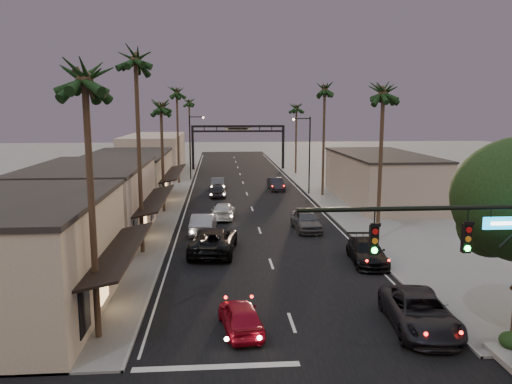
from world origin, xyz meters
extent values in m
plane|color=slate|center=(0.00, 40.00, 0.00)|extent=(200.00, 200.00, 0.00)
cube|color=black|center=(0.00, 45.00, 0.00)|extent=(14.00, 120.00, 0.02)
cube|color=slate|center=(-9.50, 52.00, 0.06)|extent=(5.00, 92.00, 0.12)
cube|color=slate|center=(9.50, 52.00, 0.06)|extent=(5.00, 92.00, 0.12)
cube|color=tan|center=(-13.00, 12.00, 2.75)|extent=(8.00, 12.00, 5.50)
cube|color=#A08F80|center=(-13.00, 26.00, 2.75)|extent=(8.00, 14.00, 5.50)
cube|color=tan|center=(-13.00, 42.00, 2.50)|extent=(8.00, 16.00, 5.00)
cube|color=#A08F80|center=(-13.00, 65.00, 3.00)|extent=(8.00, 20.00, 6.00)
cube|color=#A08F80|center=(14.00, 40.00, 2.50)|extent=(8.00, 18.00, 5.00)
cylinder|color=black|center=(3.40, 4.00, 6.60)|extent=(8.40, 0.16, 0.16)
cube|color=black|center=(1.80, 4.00, 5.55)|extent=(0.28, 0.22, 1.00)
cube|color=black|center=(5.00, 4.00, 5.55)|extent=(0.28, 0.22, 1.00)
cube|color=#0B7CB2|center=(6.50, 4.00, 6.05)|extent=(1.90, 0.08, 0.42)
sphere|color=black|center=(8.20, 8.10, 5.00)|extent=(2.80, 2.80, 2.80)
cube|color=black|center=(-7.40, 70.00, 3.50)|extent=(0.40, 0.40, 7.00)
cube|color=black|center=(7.40, 70.00, 3.50)|extent=(0.40, 0.40, 7.00)
cube|color=black|center=(0.00, 70.00, 7.10)|extent=(15.20, 0.35, 0.35)
cube|color=black|center=(0.00, 70.00, 6.30)|extent=(15.20, 0.30, 0.30)
cube|color=beige|center=(0.00, 69.98, 6.70)|extent=(4.20, 0.12, 1.00)
cylinder|color=black|center=(7.20, 45.00, 4.50)|extent=(0.16, 0.16, 9.00)
cylinder|color=black|center=(6.20, 45.00, 8.80)|extent=(2.00, 0.12, 0.12)
sphere|color=#FFD899|center=(5.30, 45.00, 8.70)|extent=(0.30, 0.30, 0.30)
cylinder|color=black|center=(-7.20, 58.00, 4.50)|extent=(0.16, 0.16, 9.00)
cylinder|color=black|center=(-6.20, 58.00, 8.80)|extent=(2.00, 0.12, 0.12)
sphere|color=#FFD899|center=(-5.30, 58.00, 8.70)|extent=(0.30, 0.30, 0.30)
cylinder|color=#38281C|center=(-8.60, 9.00, 5.50)|extent=(0.28, 0.28, 11.00)
sphere|color=black|center=(-8.60, 9.00, 11.60)|extent=(3.20, 3.20, 3.20)
cylinder|color=#38281C|center=(-8.60, 22.00, 6.50)|extent=(0.28, 0.28, 13.00)
sphere|color=black|center=(-8.60, 22.00, 13.60)|extent=(3.20, 3.20, 3.20)
cylinder|color=#38281C|center=(-8.60, 36.00, 5.00)|extent=(0.28, 0.28, 10.00)
sphere|color=black|center=(-8.60, 36.00, 10.60)|extent=(3.20, 3.20, 3.20)
cylinder|color=#38281C|center=(-8.60, 55.00, 6.00)|extent=(0.28, 0.28, 12.00)
sphere|color=black|center=(-8.60, 55.00, 12.60)|extent=(3.20, 3.20, 3.20)
cylinder|color=#38281C|center=(8.60, 24.00, 5.50)|extent=(0.28, 0.28, 11.00)
sphere|color=black|center=(8.60, 24.00, 11.60)|extent=(3.20, 3.20, 3.20)
cylinder|color=#38281C|center=(8.60, 44.00, 6.00)|extent=(0.28, 0.28, 12.00)
sphere|color=black|center=(8.60, 44.00, 12.60)|extent=(3.20, 3.20, 3.20)
cylinder|color=#38281C|center=(8.60, 64.00, 5.00)|extent=(0.28, 0.28, 10.00)
sphere|color=black|center=(8.60, 64.00, 10.60)|extent=(3.20, 3.20, 3.20)
cylinder|color=#38281C|center=(-8.30, 78.00, 5.50)|extent=(0.28, 0.28, 11.00)
sphere|color=black|center=(-8.30, 78.00, 11.60)|extent=(3.20, 3.20, 3.20)
imported|color=maroon|center=(-2.42, 9.33, 0.69)|extent=(2.18, 4.26, 1.39)
imported|color=black|center=(-3.72, 21.83, 0.89)|extent=(3.65, 6.67, 1.77)
imported|color=gray|center=(-4.57, 27.33, 0.83)|extent=(2.13, 5.13, 1.65)
imported|color=silver|center=(-2.91, 32.83, 0.70)|extent=(2.44, 5.03, 1.41)
imported|color=black|center=(-3.44, 44.16, 0.74)|extent=(1.92, 4.41, 1.48)
imported|color=#434347|center=(-3.41, 49.66, 0.75)|extent=(1.63, 4.58, 1.50)
imported|color=black|center=(5.67, 8.94, 0.80)|extent=(3.16, 5.98, 1.60)
imported|color=black|center=(6.20, 18.76, 0.74)|extent=(2.47, 5.26, 1.49)
imported|color=#424246|center=(3.80, 27.74, 0.83)|extent=(2.20, 4.96, 1.66)
imported|color=black|center=(3.73, 48.47, 0.76)|extent=(1.86, 4.70, 1.52)
camera|label=1|loc=(-3.34, -11.76, 9.85)|focal=35.00mm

